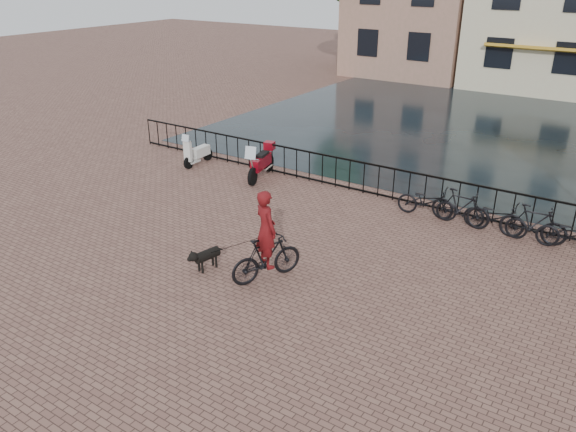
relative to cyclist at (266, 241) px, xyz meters
The scene contains 12 objects.
ground 2.25m from the cyclist, 91.74° to the right, with size 100.00×100.00×0.00m, color brown.
canal_water 15.30m from the cyclist, 90.23° to the left, with size 20.00×20.00×0.00m, color black.
railing 5.98m from the cyclist, 90.59° to the left, with size 20.00×0.05×1.02m.
cyclist is the anchor object (origin of this frame).
dog 1.62m from the cyclist, 163.82° to the right, with size 0.47×0.93×0.60m.
motorcycle 6.68m from the cyclist, 127.35° to the left, with size 0.89×1.96×1.36m.
scooter 8.53m from the cyclist, 142.50° to the left, with size 0.46×1.39×1.27m.
parked_bike_0 5.66m from the cyclist, 72.05° to the left, with size 0.60×1.72×0.90m, color black.
parked_bike_1 6.02m from the cyclist, 63.39° to the left, with size 0.47×1.66×1.00m, color black.
parked_bike_2 6.50m from the cyclist, 55.87° to the left, with size 0.60×1.72×0.90m, color black.
parked_bike_3 7.08m from the cyclist, 49.47° to the left, with size 0.47×1.66×1.00m, color black.
parked_bike_4 7.73m from the cyclist, 44.10° to the left, with size 0.60×1.72×0.90m, color black.
Camera 1 is at (6.66, -6.96, 6.58)m, focal length 35.00 mm.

